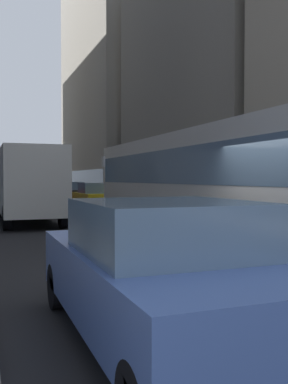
{
  "coord_description": "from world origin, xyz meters",
  "views": [
    {
      "loc": [
        -4.63,
        -6.26,
        1.86
      ],
      "look_at": [
        0.48,
        7.22,
        1.4
      ],
      "focal_mm": 40.11,
      "sensor_mm": 36.0,
      "label": 1
    }
  ],
  "objects_px": {
    "car_yellow_taxi": "(96,197)",
    "car_blue_hatchback": "(160,272)",
    "car_black_suv": "(70,193)",
    "box_truck": "(28,183)",
    "car_red_coupe": "(33,193)",
    "transit_bus": "(201,181)",
    "dalmatian_dog": "(207,250)"
  },
  "relations": [
    {
      "from": "car_blue_hatchback",
      "to": "dalmatian_dog",
      "type": "xyz_separation_m",
      "value": [
        2.13,
        2.76,
        -0.31
      ]
    },
    {
      "from": "car_red_coupe",
      "to": "car_yellow_taxi",
      "type": "xyz_separation_m",
      "value": [
        2.4,
        -8.88,
        0.0
      ]
    },
    {
      "from": "car_yellow_taxi",
      "to": "car_red_coupe",
      "type": "bearing_deg",
      "value": 105.12
    },
    {
      "from": "car_blue_hatchback",
      "to": "box_truck",
      "type": "xyz_separation_m",
      "value": [
        -0.0,
        14.31,
        0.84
      ]
    },
    {
      "from": "transit_bus",
      "to": "dalmatian_dog",
      "type": "xyz_separation_m",
      "value": [
        -1.87,
        -3.69,
        -1.26
      ]
    },
    {
      "from": "car_yellow_taxi",
      "to": "car_black_suv",
      "type": "xyz_separation_m",
      "value": [
        0.0,
        7.52,
        0.0
      ]
    },
    {
      "from": "car_yellow_taxi",
      "to": "car_blue_hatchback",
      "type": "bearing_deg",
      "value": -102.3
    },
    {
      "from": "transit_bus",
      "to": "box_truck",
      "type": "xyz_separation_m",
      "value": [
        -4.0,
        7.86,
        -0.11
      ]
    },
    {
      "from": "car_red_coupe",
      "to": "car_black_suv",
      "type": "relative_size",
      "value": 0.91
    },
    {
      "from": "transit_bus",
      "to": "car_red_coupe",
      "type": "xyz_separation_m",
      "value": [
        -2.4,
        20.79,
        -0.96
      ]
    },
    {
      "from": "car_black_suv",
      "to": "dalmatian_dog",
      "type": "height_order",
      "value": "car_black_suv"
    },
    {
      "from": "car_yellow_taxi",
      "to": "dalmatian_dog",
      "type": "bearing_deg",
      "value": -96.85
    },
    {
      "from": "dalmatian_dog",
      "to": "car_blue_hatchback",
      "type": "bearing_deg",
      "value": -127.66
    },
    {
      "from": "car_blue_hatchback",
      "to": "box_truck",
      "type": "bearing_deg",
      "value": 90.0
    },
    {
      "from": "car_blue_hatchback",
      "to": "car_black_suv",
      "type": "bearing_deg",
      "value": 81.21
    },
    {
      "from": "car_black_suv",
      "to": "dalmatian_dog",
      "type": "bearing_deg",
      "value": -94.63
    },
    {
      "from": "car_black_suv",
      "to": "dalmatian_dog",
      "type": "distance_m",
      "value": 23.2
    },
    {
      "from": "transit_bus",
      "to": "car_black_suv",
      "type": "relative_size",
      "value": 2.53
    },
    {
      "from": "car_black_suv",
      "to": "car_red_coupe",
      "type": "bearing_deg",
      "value": 150.43
    },
    {
      "from": "car_red_coupe",
      "to": "box_truck",
      "type": "bearing_deg",
      "value": -97.05
    },
    {
      "from": "transit_bus",
      "to": "car_black_suv",
      "type": "height_order",
      "value": "transit_bus"
    },
    {
      "from": "transit_bus",
      "to": "car_yellow_taxi",
      "type": "xyz_separation_m",
      "value": [
        0.0,
        11.91,
        -0.96
      ]
    },
    {
      "from": "transit_bus",
      "to": "dalmatian_dog",
      "type": "height_order",
      "value": "transit_bus"
    },
    {
      "from": "dalmatian_dog",
      "to": "car_yellow_taxi",
      "type": "bearing_deg",
      "value": 83.15
    },
    {
      "from": "car_blue_hatchback",
      "to": "car_black_suv",
      "type": "xyz_separation_m",
      "value": [
        4.0,
        25.87,
        -0.0
      ]
    },
    {
      "from": "car_black_suv",
      "to": "box_truck",
      "type": "bearing_deg",
      "value": -109.07
    },
    {
      "from": "transit_bus",
      "to": "car_yellow_taxi",
      "type": "bearing_deg",
      "value": 90.0
    },
    {
      "from": "transit_bus",
      "to": "car_blue_hatchback",
      "type": "distance_m",
      "value": 7.65
    },
    {
      "from": "car_red_coupe",
      "to": "car_blue_hatchback",
      "type": "xyz_separation_m",
      "value": [
        -1.6,
        -27.24,
        0.0
      ]
    },
    {
      "from": "transit_bus",
      "to": "car_blue_hatchback",
      "type": "bearing_deg",
      "value": -121.82
    },
    {
      "from": "box_truck",
      "to": "car_yellow_taxi",
      "type": "bearing_deg",
      "value": 45.33
    },
    {
      "from": "transit_bus",
      "to": "car_red_coupe",
      "type": "distance_m",
      "value": 20.95
    }
  ]
}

